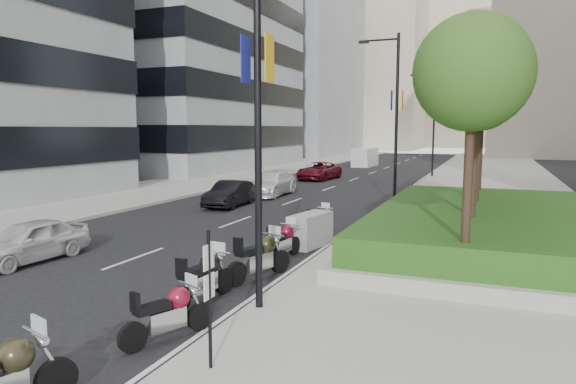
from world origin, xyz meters
The scene contains 29 objects.
ground centered at (0.00, 0.00, 0.00)m, with size 160.00×160.00×0.00m, color black.
sidewalk_right centered at (9.00, 30.00, 0.07)m, with size 10.00×100.00×0.15m, color #9E9B93.
sidewalk_left centered at (-12.00, 30.00, 0.07)m, with size 8.00×100.00×0.15m, color #9E9B93.
lane_edge centered at (3.70, 30.00, 0.01)m, with size 0.12×100.00×0.01m, color silver.
lane_centre centered at (-1.50, 30.00, 0.01)m, with size 0.12×100.00×0.01m, color silver.
building_grey_far centered at (-24.00, 70.00, 15.00)m, with size 22.00×26.00×30.00m, color gray.
building_cream_left centered at (-18.00, 100.00, 17.00)m, with size 26.00×24.00×34.00m, color #B7AD93.
building_cream_centre centered at (2.00, 120.00, 19.00)m, with size 30.00×24.00×38.00m, color #B7AD93.
planter centered at (10.00, 10.00, 0.35)m, with size 10.00×14.00×0.40m, color #A19F96.
hedge centered at (10.00, 10.00, 0.95)m, with size 9.40×13.40×0.80m, color #1F4313.
tree_0 centered at (8.50, 4.00, 5.42)m, with size 2.80×2.80×6.30m.
tree_1 centered at (8.50, 8.00, 5.42)m, with size 2.80×2.80×6.30m.
tree_2 centered at (8.50, 12.00, 5.42)m, with size 2.80×2.80×6.30m.
tree_3 centered at (8.50, 16.00, 5.42)m, with size 2.80×2.80×6.30m.
lamp_post_0 centered at (4.14, 1.00, 5.07)m, with size 2.34×0.45×9.00m.
lamp_post_1 centered at (4.14, 18.00, 5.07)m, with size 2.34×0.45×9.00m.
lamp_post_2 centered at (4.14, 36.00, 5.07)m, with size 2.34×0.45×9.00m.
parking_sign centered at (4.80, -2.00, 1.46)m, with size 0.06×0.32×2.50m.
motorcycle_1 centered at (3.30, -1.01, 0.56)m, with size 0.99×1.97×1.04m.
motorcycle_2 centered at (2.79, 1.14, 0.62)m, with size 0.78×2.33×1.16m.
motorcycle_3 centered at (3.21, 3.41, 0.64)m, with size 1.03×2.31×1.20m.
motorcycle_4 centered at (2.99, 5.61, 0.58)m, with size 0.73×2.17×1.08m.
motorcycle_5 centered at (3.21, 7.64, 0.59)m, with size 1.11×2.05×1.18m.
motorcycle_6 centered at (2.84, 9.70, 0.55)m, with size 0.69×2.06×1.03m.
car_a centered at (-4.28, 2.45, 0.66)m, with size 1.55×3.85×1.31m, color silver.
car_b centered at (-3.93, 15.03, 0.68)m, with size 1.45×4.15×1.37m, color black.
car_c centered at (-3.76, 20.02, 0.75)m, with size 2.09×5.14×1.49m, color white.
car_d centered at (-4.15, 30.82, 0.71)m, with size 2.36×5.12×1.42m, color #590A18.
delivery_van centered at (-4.14, 46.85, 0.93)m, with size 2.05×4.83×1.99m.
Camera 1 is at (9.03, -9.11, 4.12)m, focal length 32.00 mm.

